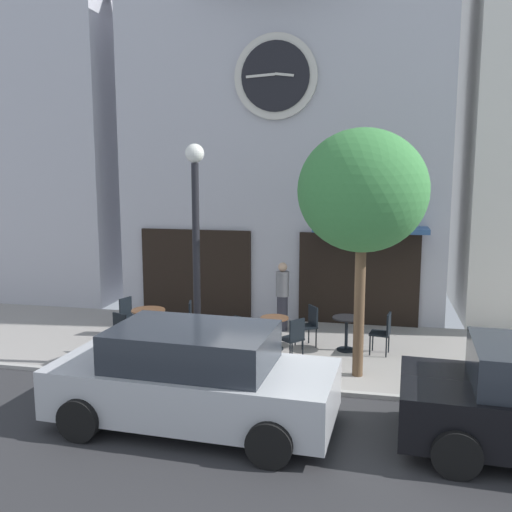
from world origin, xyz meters
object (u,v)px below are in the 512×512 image
at_px(cafe_table_center_right, 346,329).
at_px(cafe_chair_near_lamp, 309,323).
at_px(cafe_table_center_left, 274,328).
at_px(cafe_chair_near_tree, 129,314).
at_px(street_lamp, 196,257).
at_px(parked_car_silver, 193,378).
at_px(street_tree, 363,192).
at_px(cafe_chair_facing_wall, 123,329).
at_px(cafe_chair_mid_row, 244,333).
at_px(cafe_chair_corner, 384,330).
at_px(cafe_table_near_door, 149,319).
at_px(cafe_chair_curbside, 294,336).
at_px(cafe_chair_right_end, 186,318).
at_px(pedestrian_grey, 282,295).

xyz_separation_m(cafe_table_center_right, cafe_chair_near_lamp, (-0.83, 0.14, 0.04)).
relative_size(cafe_table_center_left, cafe_chair_near_tree, 0.79).
relative_size(street_lamp, parked_car_silver, 1.00).
bearing_deg(street_tree, cafe_chair_near_lamp, 124.88).
xyz_separation_m(cafe_chair_facing_wall, cafe_chair_mid_row, (2.57, 0.25, 0.00)).
bearing_deg(cafe_chair_corner, cafe_table_center_right, 172.38).
relative_size(street_lamp, cafe_chair_mid_row, 4.85).
distance_m(cafe_table_near_door, cafe_chair_facing_wall, 0.83).
relative_size(street_lamp, cafe_chair_curbside, 4.85).
bearing_deg(parked_car_silver, cafe_chair_right_end, 110.37).
relative_size(street_lamp, street_tree, 0.94).
distance_m(street_tree, cafe_table_center_left, 3.74).
height_order(cafe_chair_mid_row, cafe_chair_right_end, same).
bearing_deg(parked_car_silver, cafe_chair_near_lamp, 73.43).
xyz_separation_m(street_lamp, cafe_chair_near_tree, (-2.24, 1.72, -1.69)).
relative_size(street_lamp, cafe_table_near_door, 5.64).
bearing_deg(cafe_chair_curbside, cafe_chair_facing_wall, -175.50).
distance_m(cafe_chair_facing_wall, cafe_chair_corner, 5.51).
distance_m(cafe_chair_corner, cafe_chair_near_tree, 5.85).
height_order(cafe_chair_curbside, pedestrian_grey, pedestrian_grey).
relative_size(street_tree, cafe_chair_mid_row, 5.15).
distance_m(street_lamp, cafe_table_center_left, 2.60).
bearing_deg(cafe_table_center_right, street_tree, -78.63).
bearing_deg(cafe_chair_mid_row, street_lamp, -136.93).
xyz_separation_m(street_lamp, cafe_table_near_door, (-1.56, 1.27, -1.65)).
distance_m(cafe_chair_right_end, parked_car_silver, 4.39).
bearing_deg(cafe_chair_near_lamp, cafe_chair_corner, -8.78).
xyz_separation_m(cafe_table_center_left, cafe_chair_near_lamp, (0.71, 0.39, 0.06)).
height_order(cafe_chair_curbside, cafe_chair_mid_row, same).
distance_m(cafe_table_center_left, cafe_chair_near_lamp, 0.81).
xyz_separation_m(cafe_chair_corner, cafe_chair_near_tree, (-5.84, 0.16, 0.00)).
xyz_separation_m(street_tree, cafe_table_near_door, (-4.67, 1.06, -2.93)).
height_order(cafe_table_center_left, cafe_chair_curbside, cafe_chair_curbside).
distance_m(street_tree, pedestrian_grey, 4.23).
xyz_separation_m(cafe_chair_curbside, cafe_chair_mid_row, (-1.03, -0.03, 0.00)).
height_order(cafe_chair_corner, cafe_chair_mid_row, same).
bearing_deg(cafe_chair_near_tree, cafe_chair_right_end, -2.80).
xyz_separation_m(cafe_chair_near_lamp, cafe_chair_facing_wall, (-3.79, -1.34, 0.00)).
relative_size(cafe_chair_near_tree, pedestrian_grey, 0.54).
bearing_deg(cafe_table_center_left, cafe_chair_facing_wall, -162.79).
height_order(street_tree, cafe_chair_curbside, street_tree).
relative_size(street_lamp, cafe_table_center_right, 5.91).
bearing_deg(cafe_table_near_door, street_tree, -12.77).
xyz_separation_m(cafe_chair_mid_row, pedestrian_grey, (0.43, 2.19, 0.33)).
xyz_separation_m(cafe_table_center_right, cafe_chair_near_tree, (-5.06, 0.05, 0.04)).
xyz_separation_m(cafe_table_near_door, cafe_chair_near_lamp, (3.55, 0.55, -0.04)).
distance_m(street_tree, cafe_chair_facing_wall, 5.74).
xyz_separation_m(cafe_table_center_left, parked_car_silver, (-0.56, -3.89, 0.29)).
height_order(street_tree, cafe_chair_near_lamp, street_tree).
bearing_deg(cafe_table_center_left, parked_car_silver, -98.24).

